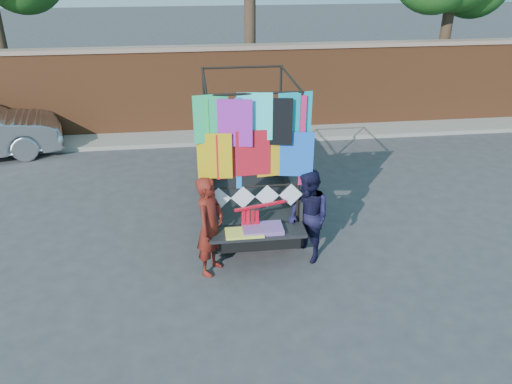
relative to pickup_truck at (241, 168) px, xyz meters
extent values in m
plane|color=#38383A|center=(-0.10, -2.17, -0.79)|extent=(90.00, 90.00, 0.00)
cube|color=brown|center=(-0.10, 4.83, 0.46)|extent=(30.00, 0.35, 2.50)
cube|color=gray|center=(-0.10, 4.83, 1.76)|extent=(30.00, 0.45, 0.12)
cube|color=gray|center=(-0.10, 4.13, -0.73)|extent=(30.00, 1.20, 0.12)
cylinder|color=#38281C|center=(-6.60, 6.03, 1.66)|extent=(0.36, 0.36, 4.90)
cylinder|color=#38281C|center=(0.90, 6.03, 1.94)|extent=(0.36, 0.36, 5.46)
cylinder|color=#38281C|center=(7.40, 6.03, 1.49)|extent=(0.36, 0.36, 4.55)
cylinder|color=black|center=(-0.73, 0.56, -0.48)|extent=(0.20, 0.61, 0.61)
cylinder|color=black|center=(-0.73, -1.95, -0.48)|extent=(0.20, 0.61, 0.61)
cylinder|color=black|center=(0.73, 0.56, -0.48)|extent=(0.20, 0.61, 0.61)
cylinder|color=black|center=(0.73, -1.95, -0.48)|extent=(0.20, 0.61, 0.61)
cube|color=black|center=(0.00, -0.74, -0.32)|extent=(1.58, 3.90, 0.28)
cube|color=black|center=(0.00, -1.44, -0.06)|extent=(1.67, 2.14, 0.09)
cube|color=black|center=(-0.82, -1.44, 0.14)|extent=(0.06, 2.14, 0.42)
cube|color=black|center=(0.82, -1.44, 0.14)|extent=(0.06, 2.14, 0.42)
cube|color=black|center=(0.00, -0.39, 0.14)|extent=(1.67, 0.06, 0.42)
cube|color=black|center=(0.00, 0.51, 0.19)|extent=(1.67, 1.49, 1.16)
cube|color=#8C9EAD|center=(0.00, 0.10, 0.56)|extent=(1.49, 0.06, 0.51)
cube|color=#8C9EAD|center=(0.00, 1.21, 0.37)|extent=(1.49, 0.09, 0.65)
cube|color=black|center=(0.00, 1.54, -0.05)|extent=(1.63, 0.84, 0.51)
cube|color=black|center=(0.00, -2.74, -0.05)|extent=(1.67, 0.51, 0.06)
cube|color=black|center=(0.00, -2.53, -0.40)|extent=(1.72, 0.14, 0.17)
cylinder|color=black|center=(-0.76, -2.41, 1.14)|extent=(0.05, 0.05, 2.32)
cylinder|color=black|center=(-0.76, -0.46, 1.14)|extent=(0.05, 0.05, 2.32)
cylinder|color=black|center=(0.76, -2.41, 1.14)|extent=(0.05, 0.05, 2.32)
cylinder|color=black|center=(0.76, -0.46, 1.14)|extent=(0.05, 0.05, 2.32)
cylinder|color=black|center=(0.00, -2.41, 2.31)|extent=(1.58, 0.04, 0.04)
cylinder|color=black|center=(0.00, -0.46, 2.31)|extent=(1.58, 0.04, 0.04)
cylinder|color=black|center=(-0.76, -1.44, 2.31)|extent=(0.04, 2.00, 0.04)
cylinder|color=black|center=(0.76, -1.44, 2.31)|extent=(0.04, 2.00, 0.04)
cylinder|color=black|center=(0.00, -2.41, 0.68)|extent=(1.58, 0.04, 0.04)
cube|color=#25D57E|center=(-0.70, -2.43, 1.89)|extent=(0.58, 0.01, 0.79)
cube|color=purple|center=(-0.35, -2.47, 1.89)|extent=(0.58, 0.01, 0.79)
cube|color=#35FCFF|center=(0.00, -2.43, 1.89)|extent=(0.58, 0.01, 0.79)
cube|color=black|center=(0.35, -2.47, 1.89)|extent=(0.58, 0.01, 0.79)
cube|color=#0EAFC6|center=(0.70, -2.43, 1.89)|extent=(0.58, 0.01, 0.79)
cube|color=gold|center=(-0.70, -2.47, 1.28)|extent=(0.58, 0.01, 0.79)
cube|color=red|center=(-0.35, -2.43, 1.28)|extent=(0.58, 0.01, 0.79)
cube|color=red|center=(0.00, -2.47, 1.28)|extent=(0.58, 0.01, 0.79)
cube|color=gold|center=(0.35, -2.43, 1.28)|extent=(0.58, 0.01, 0.79)
cube|color=blue|center=(0.70, -2.47, 1.28)|extent=(0.58, 0.01, 0.79)
cube|color=#1BD853|center=(-0.79, -2.45, 1.47)|extent=(0.09, 0.01, 1.58)
cube|color=#D52367|center=(0.79, -2.45, 1.47)|extent=(0.09, 0.01, 1.58)
cube|color=#1C84FE|center=(-0.28, -2.45, 1.47)|extent=(0.09, 0.01, 1.58)
cube|color=white|center=(-0.63, -2.44, 0.49)|extent=(0.42, 0.01, 0.42)
cube|color=white|center=(-0.21, -2.44, 0.49)|extent=(0.42, 0.01, 0.42)
cube|color=white|center=(0.21, -2.44, 0.49)|extent=(0.42, 0.01, 0.42)
cube|color=white|center=(0.63, -2.44, 0.49)|extent=(0.42, 0.01, 0.42)
cube|color=#D22E5D|center=(0.09, -2.74, 0.02)|extent=(0.70, 0.42, 0.07)
cube|color=#EFF94E|center=(-0.23, -2.80, 0.00)|extent=(0.65, 0.37, 0.04)
imported|color=maroon|center=(-0.81, -2.70, 0.11)|extent=(0.70, 0.79, 1.81)
imported|color=black|center=(0.94, -2.52, 0.08)|extent=(0.96, 1.05, 1.74)
cube|color=red|center=(0.07, -2.61, 0.40)|extent=(0.93, 0.29, 0.04)
cube|color=red|center=(-0.23, -2.63, 0.10)|extent=(0.06, 0.02, 0.55)
cube|color=red|center=(-0.15, -2.63, 0.08)|extent=(0.06, 0.02, 0.55)
cube|color=red|center=(-0.07, -2.63, 0.06)|extent=(0.06, 0.02, 0.55)
cube|color=red|center=(0.01, -2.63, 0.04)|extent=(0.06, 0.02, 0.55)
camera|label=1|loc=(-0.96, -10.11, 4.37)|focal=35.00mm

